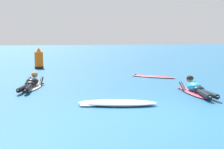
{
  "coord_description": "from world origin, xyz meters",
  "views": [
    {
      "loc": [
        -2.71,
        -5.7,
        1.66
      ],
      "look_at": [
        -0.13,
        4.18,
        0.45
      ],
      "focal_mm": 49.3,
      "sensor_mm": 36.0,
      "label": 1
    }
  ],
  "objects": [
    {
      "name": "drifting_surfboard",
      "position": [
        2.25,
        6.46,
        0.03
      ],
      "size": [
        1.76,
        1.8,
        0.16
      ],
      "color": "#E54C66",
      "rests_on": "ground"
    },
    {
      "name": "surfer_far",
      "position": [
        -2.75,
        4.77,
        0.14
      ],
      "size": [
        0.96,
        2.58,
        0.55
      ],
      "color": "white",
      "rests_on": "ground"
    },
    {
      "name": "surfer_near",
      "position": [
        2.01,
        2.43,
        0.14
      ],
      "size": [
        0.85,
        2.61,
        0.53
      ],
      "color": "#E54C66",
      "rests_on": "ground"
    },
    {
      "name": "ground_plane",
      "position": [
        0.0,
        10.0,
        0.0
      ],
      "size": [
        120.0,
        120.0,
        0.0
      ],
      "primitive_type": "plane",
      "color": "#235B84"
    },
    {
      "name": "whitewater_front",
      "position": [
        -0.7,
        1.48,
        0.06
      ],
      "size": [
        2.02,
        1.06,
        0.14
      ],
      "color": "white",
      "rests_on": "ground"
    },
    {
      "name": "channel_marker_buoy",
      "position": [
        -2.34,
        11.57,
        0.47
      ],
      "size": [
        0.49,
        0.49,
        1.14
      ],
      "color": "#EA5B0F",
      "rests_on": "ground"
    }
  ]
}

